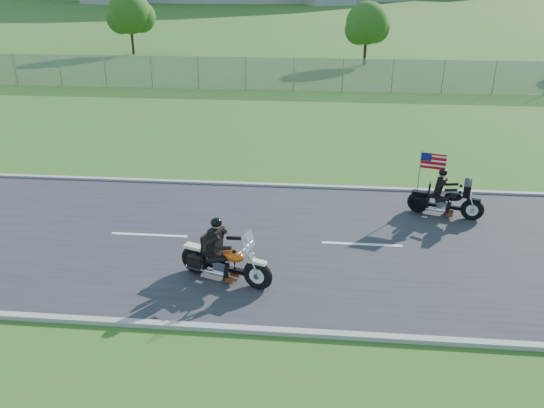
{
  "coord_description": "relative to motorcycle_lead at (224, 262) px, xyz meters",
  "views": [
    {
      "loc": [
        2.73,
        -13.03,
        6.99
      ],
      "look_at": [
        1.51,
        0.0,
        1.15
      ],
      "focal_mm": 35.0,
      "sensor_mm": 36.0,
      "label": 1
    }
  ],
  "objects": [
    {
      "name": "road",
      "position": [
        -0.55,
        2.11,
        -0.51
      ],
      "size": [
        120.0,
        8.0,
        0.04
      ],
      "primitive_type": "cube",
      "color": "#28282B",
      "rests_on": "ground"
    },
    {
      "name": "ground",
      "position": [
        -0.55,
        2.11,
        -0.53
      ],
      "size": [
        420.0,
        420.0,
        0.0
      ],
      "primitive_type": "plane",
      "color": "#29591B",
      "rests_on": "ground"
    },
    {
      "name": "motorcycle_lead",
      "position": [
        0.0,
        0.0,
        0.0
      ],
      "size": [
        2.4,
        1.14,
        1.67
      ],
      "rotation": [
        0.0,
        0.0,
        -0.34
      ],
      "color": "black",
      "rests_on": "ground"
    },
    {
      "name": "motorcycle_follow",
      "position": [
        6.07,
        4.25,
        -0.0
      ],
      "size": [
        2.23,
        1.02,
        1.9
      ],
      "rotation": [
        0.0,
        0.0,
        -0.27
      ],
      "color": "black",
      "rests_on": "ground"
    },
    {
      "name": "tree_fence_mid",
      "position": [
        -14.5,
        36.16,
        2.78
      ],
      "size": [
        3.96,
        3.69,
        5.3
      ],
      "color": "#382316",
      "rests_on": "ground"
    },
    {
      "name": "curb_north",
      "position": [
        -0.55,
        6.16,
        -0.48
      ],
      "size": [
        120.0,
        0.18,
        0.12
      ],
      "primitive_type": "cube",
      "color": "#9E9B93",
      "rests_on": "ground"
    },
    {
      "name": "tree_fence_near",
      "position": [
        5.5,
        32.15,
        2.44
      ],
      "size": [
        3.52,
        3.28,
        4.75
      ],
      "color": "#382316",
      "rests_on": "ground"
    },
    {
      "name": "curb_south",
      "position": [
        -0.55,
        -1.94,
        -0.48
      ],
      "size": [
        120.0,
        0.18,
        0.12
      ],
      "primitive_type": "cube",
      "color": "#9E9B93",
      "rests_on": "ground"
    },
    {
      "name": "fence",
      "position": [
        -5.55,
        22.11,
        0.47
      ],
      "size": [
        60.0,
        0.03,
        2.0
      ],
      "primitive_type": "cube",
      "color": "gray",
      "rests_on": "ground"
    }
  ]
}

